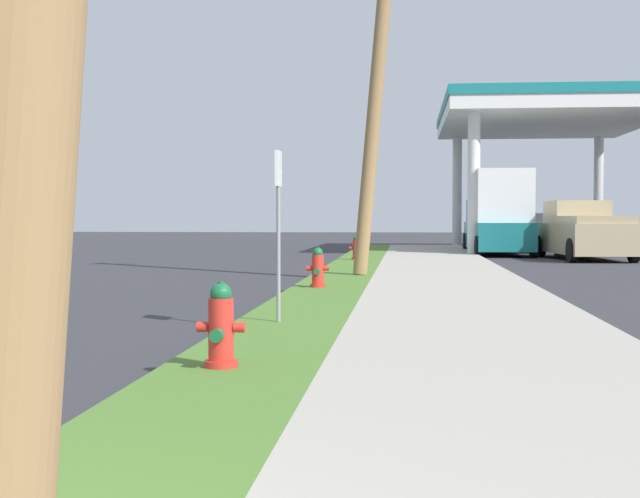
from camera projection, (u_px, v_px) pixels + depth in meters
name	position (u px, v px, depth m)	size (l,w,h in m)	color
fire_hydrant_nearest	(221.00, 330.00, 7.86)	(0.42, 0.37, 0.74)	red
fire_hydrant_second	(318.00, 270.00, 16.78)	(0.42, 0.38, 0.74)	red
fire_hydrant_third	(356.00, 249.00, 27.54)	(0.42, 0.37, 0.74)	red
utility_pole_midground	(379.00, 59.00, 20.22)	(1.69, 0.42, 9.47)	#937047
street_sign_post	(278.00, 200.00, 11.24)	(0.05, 0.36, 2.12)	gray
car_silver_by_near_pump	(522.00, 232.00, 40.73)	(1.99, 4.52, 1.57)	#BCBCC1
car_white_by_far_pump	(525.00, 231.00, 44.16)	(2.20, 4.61, 1.57)	white
truck_teal_at_forecourt	(498.00, 215.00, 33.97)	(2.22, 6.43, 3.11)	#197075
truck_tan_on_apron	(584.00, 232.00, 30.21)	(2.49, 5.53, 1.97)	tan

